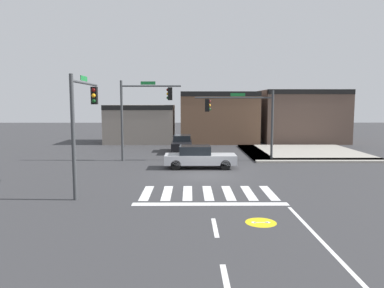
{
  "coord_description": "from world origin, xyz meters",
  "views": [
    {
      "loc": [
        -0.89,
        -22.04,
        4.37
      ],
      "look_at": [
        -0.74,
        1.91,
        1.69
      ],
      "focal_mm": 34.36,
      "sensor_mm": 36.0,
      "label": 1
    }
  ],
  "objects_px": {
    "traffic_signal_northeast": "(242,112)",
    "traffic_signal_northwest": "(143,106)",
    "traffic_signal_southwest": "(83,112)",
    "car_black": "(182,144)",
    "car_silver": "(199,157)"
  },
  "relations": [
    {
      "from": "traffic_signal_northeast",
      "to": "car_black",
      "type": "distance_m",
      "value": 7.37
    },
    {
      "from": "traffic_signal_northwest",
      "to": "car_black",
      "type": "height_order",
      "value": "traffic_signal_northwest"
    },
    {
      "from": "traffic_signal_northwest",
      "to": "car_silver",
      "type": "height_order",
      "value": "traffic_signal_northwest"
    },
    {
      "from": "traffic_signal_northwest",
      "to": "car_silver",
      "type": "relative_size",
      "value": 1.27
    },
    {
      "from": "traffic_signal_northeast",
      "to": "car_silver",
      "type": "bearing_deg",
      "value": 44.62
    },
    {
      "from": "traffic_signal_northeast",
      "to": "car_silver",
      "type": "height_order",
      "value": "traffic_signal_northeast"
    },
    {
      "from": "traffic_signal_northeast",
      "to": "traffic_signal_northwest",
      "type": "xyz_separation_m",
      "value": [
        -7.5,
        -0.07,
        0.5
      ]
    },
    {
      "from": "traffic_signal_northwest",
      "to": "traffic_signal_southwest",
      "type": "bearing_deg",
      "value": -99.68
    },
    {
      "from": "traffic_signal_southwest",
      "to": "car_black",
      "type": "xyz_separation_m",
      "value": [
        4.49,
        14.67,
        -3.21
      ]
    },
    {
      "from": "car_black",
      "to": "traffic_signal_southwest",
      "type": "bearing_deg",
      "value": -17.03
    },
    {
      "from": "car_black",
      "to": "traffic_signal_northwest",
      "type": "bearing_deg",
      "value": -29.72
    },
    {
      "from": "traffic_signal_northeast",
      "to": "car_black",
      "type": "height_order",
      "value": "traffic_signal_northeast"
    },
    {
      "from": "traffic_signal_northeast",
      "to": "car_silver",
      "type": "relative_size",
      "value": 1.25
    },
    {
      "from": "traffic_signal_northwest",
      "to": "car_black",
      "type": "xyz_separation_m",
      "value": [
        2.84,
        4.98,
        -3.42
      ]
    },
    {
      "from": "traffic_signal_northeast",
      "to": "traffic_signal_northwest",
      "type": "height_order",
      "value": "traffic_signal_northwest"
    }
  ]
}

